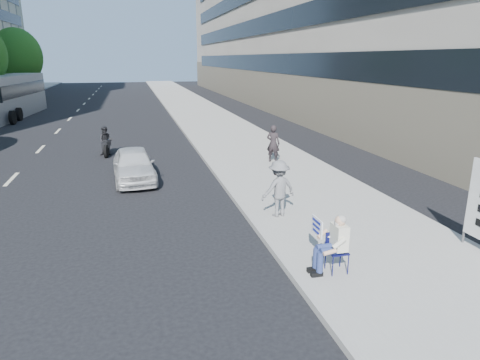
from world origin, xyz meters
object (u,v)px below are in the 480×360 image
object	(u,v)px
motorcycle	(106,142)
bus	(8,97)
jogger	(279,188)
pedestrian_woman	(273,144)
white_sedan_near	(134,165)
seated_protester	(333,241)

from	to	relation	value
motorcycle	bus	xyz separation A→B (m)	(-8.30, 16.73, 1.00)
jogger	pedestrian_woman	world-z (taller)	jogger
motorcycle	bus	distance (m)	18.70
pedestrian_woman	white_sedan_near	bearing A→B (deg)	47.06
pedestrian_woman	bus	bearing A→B (deg)	-16.12
jogger	motorcycle	size ratio (longest dim) A/B	0.81
seated_protester	pedestrian_woman	xyz separation A→B (m)	(2.01, 10.05, 0.11)
pedestrian_woman	bus	size ratio (longest dim) A/B	0.14
seated_protester	jogger	size ratio (longest dim) A/B	0.78
jogger	white_sedan_near	xyz separation A→B (m)	(-4.05, 5.41, -0.34)
jogger	white_sedan_near	world-z (taller)	jogger
white_sedan_near	bus	world-z (taller)	bus
white_sedan_near	motorcycle	size ratio (longest dim) A/B	1.85
pedestrian_woman	bus	distance (m)	25.92
white_sedan_near	motorcycle	bearing A→B (deg)	100.83
seated_protester	jogger	xyz separation A→B (m)	(0.01, 3.54, 0.11)
pedestrian_woman	white_sedan_near	size ratio (longest dim) A/B	0.44
jogger	bus	bearing A→B (deg)	-76.70
jogger	motorcycle	world-z (taller)	jogger
white_sedan_near	motorcycle	xyz separation A→B (m)	(-1.27, 5.04, -0.01)
pedestrian_woman	motorcycle	size ratio (longest dim) A/B	0.81
seated_protester	bus	world-z (taller)	bus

